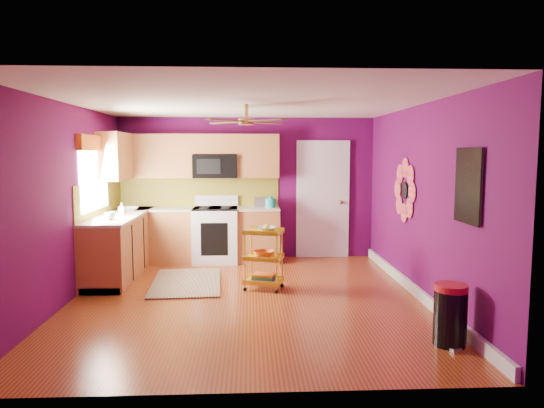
{
  "coord_description": "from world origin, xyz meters",
  "views": [
    {
      "loc": [
        0.04,
        -6.13,
        1.87
      ],
      "look_at": [
        0.34,
        0.4,
        1.19
      ],
      "focal_mm": 32.0,
      "sensor_mm": 36.0,
      "label": 1
    }
  ],
  "objects": [
    {
      "name": "ground",
      "position": [
        0.0,
        0.0,
        0.0
      ],
      "size": [
        5.0,
        5.0,
        0.0
      ],
      "primitive_type": "plane",
      "color": "maroon",
      "rests_on": "ground"
    },
    {
      "name": "room_envelope",
      "position": [
        0.03,
        0.0,
        1.63
      ],
      "size": [
        4.54,
        5.04,
        2.52
      ],
      "color": "#530948",
      "rests_on": "ground"
    },
    {
      "name": "lower_cabinets",
      "position": [
        -1.35,
        1.82,
        0.43
      ],
      "size": [
        2.81,
        2.31,
        0.94
      ],
      "color": "#945528",
      "rests_on": "ground"
    },
    {
      "name": "electric_range",
      "position": [
        -0.55,
        2.17,
        0.48
      ],
      "size": [
        0.76,
        0.66,
        1.13
      ],
      "color": "white",
      "rests_on": "ground"
    },
    {
      "name": "upper_cabinetry",
      "position": [
        -1.24,
        2.17,
        1.8
      ],
      "size": [
        2.8,
        2.3,
        1.26
      ],
      "color": "#945528",
      "rests_on": "ground"
    },
    {
      "name": "left_window",
      "position": [
        -2.22,
        1.05,
        1.74
      ],
      "size": [
        0.08,
        1.35,
        1.08
      ],
      "color": "white",
      "rests_on": "ground"
    },
    {
      "name": "panel_door",
      "position": [
        1.35,
        2.47,
        1.02
      ],
      "size": [
        0.95,
        0.11,
        2.15
      ],
      "color": "white",
      "rests_on": "ground"
    },
    {
      "name": "right_wall_art",
      "position": [
        2.23,
        -0.34,
        1.44
      ],
      "size": [
        0.04,
        2.74,
        1.04
      ],
      "color": "black",
      "rests_on": "ground"
    },
    {
      "name": "ceiling_fan",
      "position": [
        0.0,
        0.2,
        2.29
      ],
      "size": [
        1.01,
        1.01,
        0.26
      ],
      "color": "#BF8C3F",
      "rests_on": "ground"
    },
    {
      "name": "shag_rug",
      "position": [
        -0.88,
        0.78,
        0.01
      ],
      "size": [
        1.06,
        1.63,
        0.02
      ],
      "primitive_type": "cube",
      "rotation": [
        0.0,
        0.0,
        0.06
      ],
      "color": "black",
      "rests_on": "ground"
    },
    {
      "name": "rolling_cart",
      "position": [
        0.24,
        0.41,
        0.47
      ],
      "size": [
        0.59,
        0.5,
        0.91
      ],
      "color": "gold",
      "rests_on": "ground"
    },
    {
      "name": "trash_can",
      "position": [
        1.99,
        -1.63,
        0.3
      ],
      "size": [
        0.42,
        0.42,
        0.61
      ],
      "color": "black",
      "rests_on": "ground"
    },
    {
      "name": "teal_kettle",
      "position": [
        0.4,
        2.17,
        1.02
      ],
      "size": [
        0.18,
        0.18,
        0.21
      ],
      "color": "teal",
      "rests_on": "lower_cabinets"
    },
    {
      "name": "toaster",
      "position": [
        0.23,
        2.22,
        1.03
      ],
      "size": [
        0.22,
        0.15,
        0.18
      ],
      "primitive_type": "cube",
      "color": "beige",
      "rests_on": "lower_cabinets"
    },
    {
      "name": "soap_bottle_a",
      "position": [
        -1.89,
        1.24,
        1.04
      ],
      "size": [
        0.09,
        0.09,
        0.19
      ],
      "primitive_type": "imported",
      "color": "#EA3F72",
      "rests_on": "lower_cabinets"
    },
    {
      "name": "soap_bottle_b",
      "position": [
        -1.96,
        1.5,
        1.02
      ],
      "size": [
        0.12,
        0.12,
        0.15
      ],
      "primitive_type": "imported",
      "color": "white",
      "rests_on": "lower_cabinets"
    },
    {
      "name": "counter_dish",
      "position": [
        -1.9,
        1.79,
        0.97
      ],
      "size": [
        0.25,
        0.25,
        0.06
      ],
      "primitive_type": "imported",
      "color": "white",
      "rests_on": "lower_cabinets"
    },
    {
      "name": "counter_cup",
      "position": [
        -1.93,
        0.72,
        0.99
      ],
      "size": [
        0.14,
        0.14,
        0.11
      ],
      "primitive_type": "imported",
      "color": "white",
      "rests_on": "lower_cabinets"
    }
  ]
}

